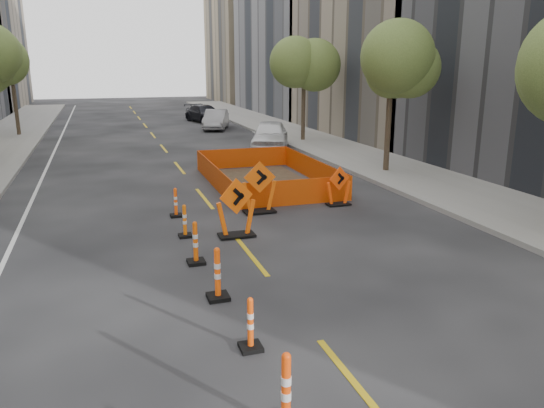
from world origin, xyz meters
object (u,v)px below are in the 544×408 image
object	(u,v)px
parked_car_mid	(216,120)
chevron_sign_right	(339,186)
channelizer_1	(286,392)
chevron_sign_left	(236,208)
parked_car_near	(270,135)
parked_car_far	(205,114)
chevron_sign_center	(259,187)
channelizer_4	(195,243)
channelizer_2	(250,324)
channelizer_6	(176,202)
channelizer_3	(218,274)
channelizer_5	(185,221)

from	to	relation	value
parked_car_mid	chevron_sign_right	bearing A→B (deg)	-72.23
channelizer_1	chevron_sign_left	size ratio (longest dim) A/B	0.68
parked_car_near	parked_car_mid	bearing A→B (deg)	114.93
chevron_sign_right	parked_car_far	bearing A→B (deg)	75.80
chevron_sign_right	parked_car_far	world-z (taller)	parked_car_far
channelizer_1	chevron_sign_center	world-z (taller)	chevron_sign_center
channelizer_4	parked_car_near	bearing A→B (deg)	66.35
channelizer_2	parked_car_near	size ratio (longest dim) A/B	0.20
parked_car_near	channelizer_1	bearing A→B (deg)	-86.79
chevron_sign_left	parked_car_far	bearing A→B (deg)	67.35
channelizer_4	chevron_sign_left	distance (m)	2.23
parked_car_near	parked_car_mid	xyz separation A→B (m)	(-0.81, 10.36, -0.11)
channelizer_2	parked_car_far	world-z (taller)	parked_car_far
channelizer_6	parked_car_near	xyz separation A→B (m)	(6.80, 11.60, 0.35)
channelizer_2	channelizer_4	xyz separation A→B (m)	(-0.18, 4.19, 0.06)
channelizer_4	chevron_sign_center	xyz separation A→B (m)	(2.73, 3.81, 0.31)
channelizer_4	chevron_sign_left	xyz separation A→B (m)	(1.43, 1.69, 0.30)
channelizer_4	chevron_sign_left	world-z (taller)	chevron_sign_left
chevron_sign_left	channelizer_1	bearing A→B (deg)	-113.02
parked_car_mid	chevron_sign_left	bearing A→B (deg)	-81.56
channelizer_1	chevron_sign_left	xyz separation A→B (m)	(1.36, 7.97, 0.26)
chevron_sign_left	parked_car_far	xyz separation A→B (m)	(4.86, 29.56, -0.14)
channelizer_3	parked_car_far	xyz separation A→B (m)	(6.21, 33.34, 0.13)
channelizer_1	parked_car_mid	size ratio (longest dim) A/B	0.27
chevron_sign_left	chevron_sign_right	world-z (taller)	chevron_sign_left
channelizer_4	parked_car_near	xyz separation A→B (m)	(6.92, 15.80, 0.29)
chevron_sign_right	channelizer_5	bearing A→B (deg)	-174.48
chevron_sign_left	parked_car_mid	xyz separation A→B (m)	(4.68, 24.47, -0.13)
channelizer_5	chevron_sign_center	bearing A→B (deg)	32.85
channelizer_3	channelizer_1	bearing A→B (deg)	-90.22
chevron_sign_center	channelizer_2	bearing A→B (deg)	-96.68
channelizer_3	parked_car_mid	size ratio (longest dim) A/B	0.26
channelizer_4	parked_car_near	distance (m)	17.25
parked_car_near	parked_car_mid	size ratio (longest dim) A/B	1.12
channelizer_1	channelizer_6	bearing A→B (deg)	89.69
channelizer_2	parked_car_mid	distance (m)	30.92
chevron_sign_right	channelizer_4	bearing A→B (deg)	-157.51
chevron_sign_left	chevron_sign_center	bearing A→B (deg)	45.25
channelizer_2	chevron_sign_center	bearing A→B (deg)	72.33
channelizer_1	chevron_sign_right	size ratio (longest dim) A/B	0.85
chevron_sign_center	parked_car_near	xyz separation A→B (m)	(4.19, 11.99, -0.03)
chevron_sign_left	parked_car_mid	world-z (taller)	chevron_sign_left
parked_car_near	parked_car_far	distance (m)	15.46
channelizer_5	chevron_sign_left	size ratio (longest dim) A/B	0.56
channelizer_4	channelizer_2	bearing A→B (deg)	-87.60
channelizer_1	channelizer_4	size ratio (longest dim) A/B	1.07
chevron_sign_right	channelizer_3	bearing A→B (deg)	-144.93
parked_car_near	parked_car_mid	distance (m)	10.39
chevron_sign_right	parked_car_far	xyz separation A→B (m)	(0.76, 27.37, 0.02)
chevron_sign_center	parked_car_near	bearing A→B (deg)	81.71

